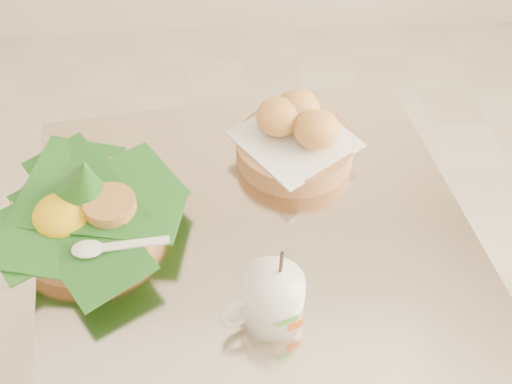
{
  "coord_description": "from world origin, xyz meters",
  "views": [
    {
      "loc": [
        0.18,
        -0.65,
        1.56
      ],
      "look_at": [
        0.21,
        0.05,
        0.82
      ],
      "focal_mm": 45.0,
      "sensor_mm": 36.0,
      "label": 1
    }
  ],
  "objects_px": {
    "cafe_table": "(256,308)",
    "coffee_mug": "(270,299)",
    "rice_basket": "(85,209)",
    "bread_basket": "(296,137)"
  },
  "relations": [
    {
      "from": "cafe_table",
      "to": "coffee_mug",
      "type": "bearing_deg",
      "value": -85.5
    },
    {
      "from": "rice_basket",
      "to": "bread_basket",
      "type": "height_order",
      "value": "rice_basket"
    },
    {
      "from": "cafe_table",
      "to": "rice_basket",
      "type": "relative_size",
      "value": 2.58
    },
    {
      "from": "cafe_table",
      "to": "coffee_mug",
      "type": "distance_m",
      "value": 0.31
    },
    {
      "from": "coffee_mug",
      "to": "cafe_table",
      "type": "bearing_deg",
      "value": 94.5
    },
    {
      "from": "rice_basket",
      "to": "coffee_mug",
      "type": "distance_m",
      "value": 0.34
    },
    {
      "from": "rice_basket",
      "to": "bread_basket",
      "type": "xyz_separation_m",
      "value": [
        0.35,
        0.16,
        0.0
      ]
    },
    {
      "from": "bread_basket",
      "to": "coffee_mug",
      "type": "height_order",
      "value": "coffee_mug"
    },
    {
      "from": "bread_basket",
      "to": "cafe_table",
      "type": "bearing_deg",
      "value": -113.01
    },
    {
      "from": "cafe_table",
      "to": "bread_basket",
      "type": "xyz_separation_m",
      "value": [
        0.08,
        0.18,
        0.26
      ]
    }
  ]
}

